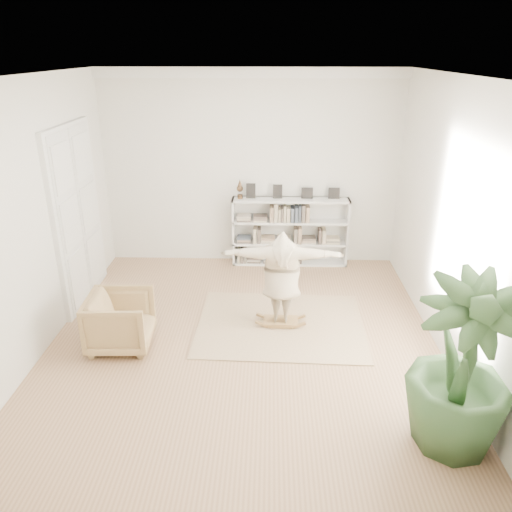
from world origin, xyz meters
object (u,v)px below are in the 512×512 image
Objects in this scene: rocker_board at (281,321)px; person at (282,275)px; bookshelf at (290,232)px; armchair at (121,321)px; houseplant at (462,367)px.

rocker_board is 0.77m from person.
bookshelf reaches higher than person.
person is at bearing -76.99° from armchair.
rocker_board is at bearing -94.81° from bookshelf.
bookshelf reaches higher than rocker_board.
armchair is 2.35m from rocker_board.
houseplant reaches higher than person.
bookshelf is 2.53× the size of armchair.
houseplant is at bearing -51.78° from rocker_board.
rocker_board is at bearing -133.18° from person.
armchair is at bearing -128.91° from bookshelf.
armchair is 0.50× the size of person.
person is at bearing -94.81° from bookshelf.
houseplant is at bearing -116.39° from armchair.
armchair is at bearing -162.50° from rocker_board.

